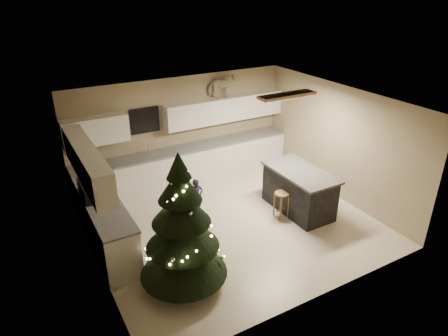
{
  "coord_description": "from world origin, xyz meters",
  "views": [
    {
      "loc": [
        -3.62,
        -6.04,
        4.62
      ],
      "look_at": [
        0.0,
        0.35,
        1.15
      ],
      "focal_mm": 32.0,
      "sensor_mm": 36.0,
      "label": 1
    }
  ],
  "objects": [
    {
      "name": "bar_stool",
      "position": [
        1.05,
        -0.27,
        0.44
      ],
      "size": [
        0.31,
        0.31,
        0.58
      ],
      "rotation": [
        0.0,
        0.0,
        0.18
      ],
      "color": "olive",
      "rests_on": "ground_plane"
    },
    {
      "name": "toddler",
      "position": [
        -0.43,
        0.77,
        0.4
      ],
      "size": [
        0.29,
        0.19,
        0.8
      ],
      "primitive_type": "imported",
      "rotation": [
        0.0,
        0.0,
        0.01
      ],
      "color": "black",
      "rests_on": "ground_plane"
    },
    {
      "name": "rocking_horse",
      "position": [
        1.06,
        2.33,
        2.3
      ],
      "size": [
        0.67,
        0.34,
        0.57
      ],
      "rotation": [
        0.0,
        0.0,
        1.5
      ],
      "color": "olive",
      "rests_on": "cabinetry"
    },
    {
      "name": "island",
      "position": [
        1.55,
        -0.21,
        0.48
      ],
      "size": [
        0.9,
        1.7,
        0.95
      ],
      "color": "black",
      "rests_on": "ground_plane"
    },
    {
      "name": "cabinetry",
      "position": [
        -0.91,
        1.65,
        0.76
      ],
      "size": [
        5.5,
        3.2,
        2.0
      ],
      "color": "silver",
      "rests_on": "ground_plane"
    },
    {
      "name": "christmas_tree",
      "position": [
        -1.6,
        -1.13,
        0.98
      ],
      "size": [
        1.5,
        1.44,
        2.39
      ],
      "rotation": [
        0.0,
        0.0,
        0.21
      ],
      "color": "#3F2816",
      "rests_on": "ground_plane"
    },
    {
      "name": "room_shell",
      "position": [
        0.02,
        0.0,
        1.75
      ],
      "size": [
        5.52,
        5.02,
        2.61
      ],
      "color": "gray",
      "rests_on": "ground_plane"
    },
    {
      "name": "ground_plane",
      "position": [
        0.0,
        0.0,
        0.0
      ],
      "size": [
        5.5,
        5.5,
        0.0
      ],
      "primitive_type": "plane",
      "color": "beige"
    }
  ]
}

